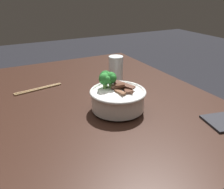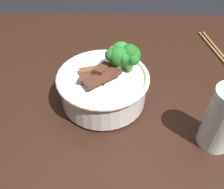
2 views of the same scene
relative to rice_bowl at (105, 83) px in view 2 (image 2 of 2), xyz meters
name	(u,v)px [view 2 (image 2 of 2)]	position (x,y,z in m)	size (l,w,h in m)	color
dining_table	(158,121)	(-0.14, -0.02, -0.16)	(1.21, 0.92, 0.77)	black
rice_bowl	(105,83)	(0.00, 0.00, 0.00)	(0.21, 0.21, 0.14)	white
drinking_glass	(221,123)	(-0.23, 0.12, 0.00)	(0.07, 0.07, 0.14)	white
chopsticks_pair	(216,50)	(-0.34, -0.23, -0.05)	(0.05, 0.22, 0.01)	#9E7A4C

